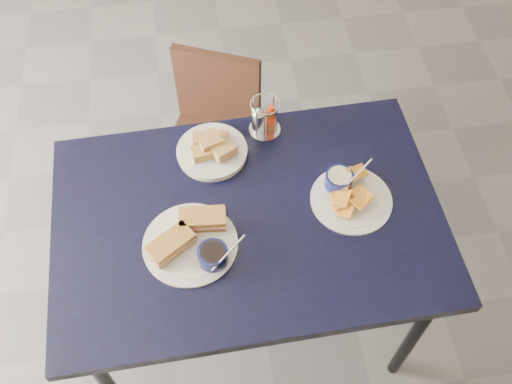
{
  "coord_description": "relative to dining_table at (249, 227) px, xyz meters",
  "views": [
    {
      "loc": [
        -0.15,
        -1.14,
        2.27
      ],
      "look_at": [
        -0.02,
        -0.17,
        0.82
      ],
      "focal_mm": 40.0,
      "sensor_mm": 36.0,
      "label": 1
    }
  ],
  "objects": [
    {
      "name": "ground",
      "position": [
        0.05,
        0.21,
        -0.68
      ],
      "size": [
        6.0,
        6.0,
        0.0
      ],
      "primitive_type": "plane",
      "color": "#545359",
      "rests_on": "ground"
    },
    {
      "name": "chair_far",
      "position": [
        -0.09,
        0.66,
        -0.25
      ],
      "size": [
        0.46,
        0.47,
        0.76
      ],
      "color": "black",
      "rests_on": "ground"
    },
    {
      "name": "sandwich_plate",
      "position": [
        -0.18,
        -0.08,
        0.09
      ],
      "size": [
        0.31,
        0.29,
        0.12
      ],
      "color": "white",
      "rests_on": "dining_table"
    },
    {
      "name": "condiment_caddy",
      "position": [
        0.1,
        0.34,
        0.12
      ],
      "size": [
        0.11,
        0.11,
        0.14
      ],
      "color": "silver",
      "rests_on": "dining_table"
    },
    {
      "name": "bread_basket",
      "position": [
        -0.09,
        0.26,
        0.09
      ],
      "size": [
        0.23,
        0.23,
        0.08
      ],
      "color": "white",
      "rests_on": "dining_table"
    },
    {
      "name": "dining_table",
      "position": [
        0.0,
        0.0,
        0.0
      ],
      "size": [
        1.24,
        0.85,
        0.75
      ],
      "color": "black",
      "rests_on": "ground"
    },
    {
      "name": "plantain_plate",
      "position": [
        0.32,
        0.03,
        0.09
      ],
      "size": [
        0.26,
        0.26,
        0.12
      ],
      "color": "white",
      "rests_on": "dining_table"
    }
  ]
}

